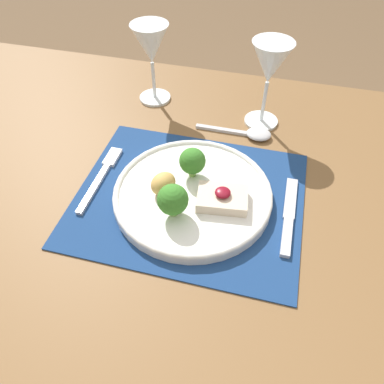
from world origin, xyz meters
name	(u,v)px	position (x,y,z in m)	size (l,w,h in m)	color
ground_plane	(190,348)	(0.00, 0.00, 0.00)	(8.00, 8.00, 0.00)	brown
dining_table	(189,226)	(0.00, 0.00, 0.65)	(1.54, 0.94, 0.74)	brown
placemat	(189,198)	(0.00, 0.00, 0.74)	(0.41, 0.34, 0.00)	navy
dinner_plate	(191,194)	(0.01, -0.01, 0.76)	(0.29, 0.29, 0.08)	white
fork	(102,174)	(-0.18, 0.01, 0.75)	(0.02, 0.18, 0.01)	silver
knife	(288,220)	(0.18, -0.01, 0.75)	(0.02, 0.18, 0.01)	silver
spoon	(252,133)	(0.09, 0.21, 0.75)	(0.17, 0.05, 0.02)	silver
wine_glass_near	(270,67)	(0.10, 0.27, 0.88)	(0.08, 0.08, 0.19)	white
wine_glass_far	(151,47)	(-0.16, 0.30, 0.87)	(0.08, 0.08, 0.18)	white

